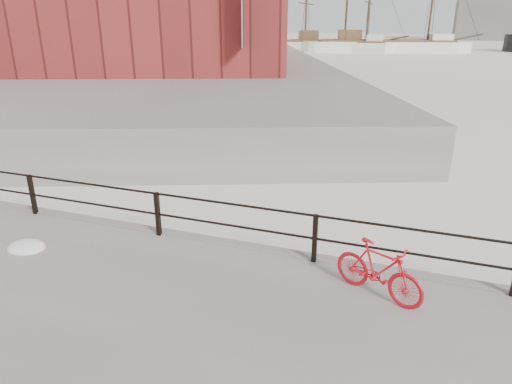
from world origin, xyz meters
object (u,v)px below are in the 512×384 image
Objects in this scene: schooner_left at (334,52)px; workboat_near at (150,72)px; schooner_mid at (384,52)px; bicycle at (379,270)px; workboat_far at (213,63)px.

schooner_left is 40.00m from workboat_near.
schooner_mid is 1.29× the size of schooner_left.
schooner_mid reaches higher than bicycle.
workboat_near and workboat_far have the same top height.
bicycle is 74.37m from schooner_mid.
bicycle is 0.06× the size of schooner_mid.
workboat_far reaches higher than bicycle.
workboat_far is (-17.91, -28.52, 0.00)m from schooner_mid.
schooner_mid is 2.56× the size of workboat_far.
bicycle is 0.15× the size of workboat_near.
schooner_left reaches higher than workboat_near.
bicycle is at bearing -60.74° from workboat_far.
bicycle is 0.07× the size of schooner_left.
schooner_mid is at bearing 58.89° from workboat_far.
schooner_left reaches higher than bicycle.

